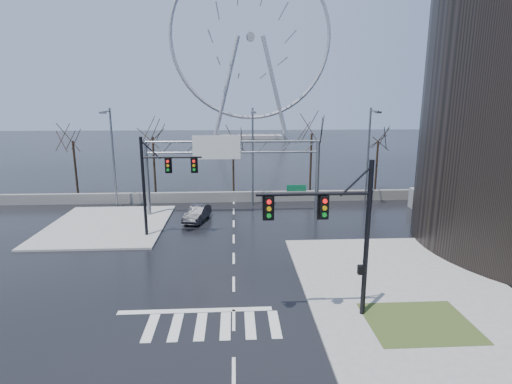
{
  "coord_description": "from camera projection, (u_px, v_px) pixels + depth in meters",
  "views": [
    {
      "loc": [
        0.13,
        -22.01,
        10.65
      ],
      "look_at": [
        1.72,
        7.08,
        4.0
      ],
      "focal_mm": 28.0,
      "sensor_mm": 36.0,
      "label": 1
    }
  ],
  "objects": [
    {
      "name": "signal_mast_far",
      "position": [
        158.0,
        177.0,
        31.12
      ],
      "size": [
        4.72,
        0.41,
        8.0
      ],
      "color": "black",
      "rests_on": "ground"
    },
    {
      "name": "tree_far_right",
      "position": [
        378.0,
        147.0,
        46.85
      ],
      "size": [
        3.4,
        3.4,
        6.8
      ],
      "color": "black",
      "rests_on": "ground"
    },
    {
      "name": "barrier_wall",
      "position": [
        234.0,
        197.0,
        43.13
      ],
      "size": [
        52.0,
        0.5,
        1.1
      ],
      "primitive_type": "cube",
      "color": "slate",
      "rests_on": "ground"
    },
    {
      "name": "sidewalk_right_ext",
      "position": [
        386.0,
        266.0,
        26.25
      ],
      "size": [
        12.0,
        10.0,
        0.15
      ],
      "primitive_type": "cube",
      "color": "gray",
      "rests_on": "ground"
    },
    {
      "name": "car",
      "position": [
        197.0,
        213.0,
        36.23
      ],
      "size": [
        2.44,
        4.44,
        1.39
      ],
      "primitive_type": "imported",
      "rotation": [
        0.0,
        0.0,
        -0.24
      ],
      "color": "black",
      "rests_on": "ground"
    },
    {
      "name": "tree_left",
      "position": [
        153.0,
        144.0,
        44.85
      ],
      "size": [
        3.75,
        3.75,
        7.5
      ],
      "color": "black",
      "rests_on": "ground"
    },
    {
      "name": "sidewalk_far",
      "position": [
        108.0,
        225.0,
        34.86
      ],
      "size": [
        10.0,
        12.0,
        0.15
      ],
      "primitive_type": "cube",
      "color": "gray",
      "rests_on": "ground"
    },
    {
      "name": "tree_right",
      "position": [
        311.0,
        141.0,
        45.76
      ],
      "size": [
        3.9,
        3.9,
        7.8
      ],
      "color": "black",
      "rests_on": "ground"
    },
    {
      "name": "sign_gantry",
      "position": [
        229.0,
        161.0,
        37.17
      ],
      "size": [
        16.36,
        0.4,
        7.6
      ],
      "color": "slate",
      "rests_on": "ground"
    },
    {
      "name": "signal_mast_near",
      "position": [
        340.0,
        225.0,
        19.04
      ],
      "size": [
        5.52,
        0.41,
        8.0
      ],
      "color": "black",
      "rests_on": "ground"
    },
    {
      "name": "ferris_wheel",
      "position": [
        250.0,
        44.0,
        110.71
      ],
      "size": [
        45.0,
        6.0,
        50.91
      ],
      "color": "gray",
      "rests_on": "ground"
    },
    {
      "name": "grass_strip",
      "position": [
        419.0,
        322.0,
        19.36
      ],
      "size": [
        5.0,
        4.0,
        0.02
      ],
      "primitive_type": "cube",
      "color": "#33431C",
      "rests_on": "sidewalk_near"
    },
    {
      "name": "streetlight_mid",
      "position": [
        253.0,
        149.0,
        40.26
      ],
      "size": [
        0.5,
        2.55,
        10.0
      ],
      "color": "slate",
      "rests_on": "ground"
    },
    {
      "name": "ground",
      "position": [
        234.0,
        284.0,
        23.79
      ],
      "size": [
        260.0,
        260.0,
        0.0
      ],
      "primitive_type": "plane",
      "color": "black",
      "rests_on": "ground"
    },
    {
      "name": "sidewalk_near",
      "position": [
        490.0,
        379.0,
        15.54
      ],
      "size": [
        12.0,
        12.0,
        0.15
      ],
      "primitive_type": "cube",
      "color": "gray",
      "rests_on": "ground"
    },
    {
      "name": "tree_center",
      "position": [
        233.0,
        149.0,
        46.48
      ],
      "size": [
        3.25,
        3.25,
        6.5
      ],
      "color": "black",
      "rests_on": "ground"
    },
    {
      "name": "tree_far_left",
      "position": [
        73.0,
        147.0,
        44.95
      ],
      "size": [
        3.5,
        3.5,
        7.0
      ],
      "color": "black",
      "rests_on": "ground"
    },
    {
      "name": "streetlight_right",
      "position": [
        369.0,
        149.0,
        40.9
      ],
      "size": [
        0.5,
        2.55,
        10.0
      ],
      "color": "slate",
      "rests_on": "ground"
    },
    {
      "name": "streetlight_left",
      "position": [
        112.0,
        150.0,
        39.51
      ],
      "size": [
        0.5,
        2.55,
        10.0
      ],
      "color": "slate",
      "rests_on": "ground"
    }
  ]
}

